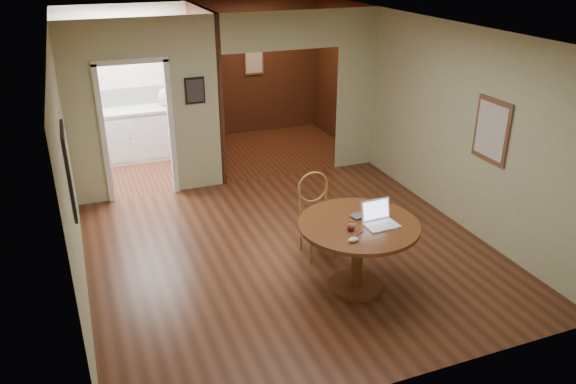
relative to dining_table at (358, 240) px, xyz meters
name	(u,v)px	position (x,y,z in m)	size (l,w,h in m)	color
floor	(292,253)	(-0.39, 1.00, -0.62)	(5.00, 5.00, 0.00)	#422213
room_shell	(196,100)	(-0.85, 4.10, 0.67)	(5.20, 7.50, 5.00)	white
dining_table	(358,240)	(0.00, 0.00, 0.00)	(1.34, 1.34, 0.84)	brown
chair	(316,210)	(-0.10, 0.93, -0.03)	(0.45, 0.45, 1.07)	#AB753C
open_laptop	(379,218)	(0.20, -0.09, 0.28)	(0.36, 0.31, 0.25)	white
closed_laptop	(366,216)	(0.15, 0.10, 0.23)	(0.32, 0.21, 0.03)	silver
mouse	(353,240)	(-0.25, -0.35, 0.24)	(0.12, 0.07, 0.05)	white
wine_glass	(351,226)	(-0.16, -0.13, 0.27)	(0.09, 0.09, 0.10)	white
pen	(360,234)	(-0.11, -0.23, 0.22)	(0.01, 0.01, 0.14)	#0C1359
kitchen_cabinet	(137,134)	(-1.74, 5.20, -0.15)	(2.06, 0.60, 0.94)	white
grocery_bag	(167,97)	(-1.14, 5.20, 0.49)	(0.33, 0.28, 0.33)	#C9AC93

